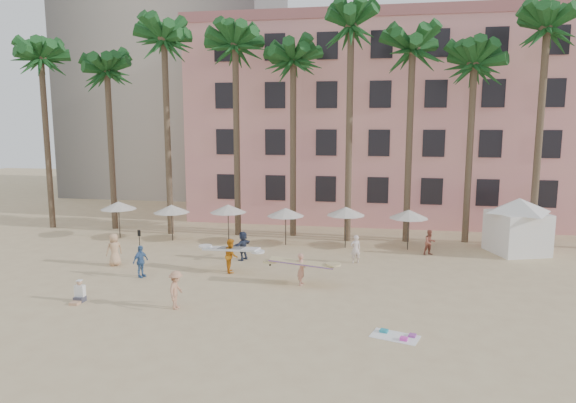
% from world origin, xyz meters
% --- Properties ---
extents(ground, '(120.00, 120.00, 0.00)m').
position_xyz_m(ground, '(0.00, 0.00, 0.00)').
color(ground, '#D1B789').
rests_on(ground, ground).
extents(pink_hotel, '(35.00, 14.00, 16.00)m').
position_xyz_m(pink_hotel, '(7.00, 26.00, 8.00)').
color(pink_hotel, '#FAA798').
rests_on(pink_hotel, ground).
extents(palm_row, '(44.40, 5.40, 16.30)m').
position_xyz_m(palm_row, '(0.51, 15.00, 12.97)').
color(palm_row, brown).
rests_on(palm_row, ground).
extents(umbrella_row, '(22.50, 2.70, 2.73)m').
position_xyz_m(umbrella_row, '(-3.00, 12.50, 2.33)').
color(umbrella_row, '#332B23').
rests_on(umbrella_row, ground).
extents(cabana, '(5.74, 5.74, 3.50)m').
position_xyz_m(cabana, '(13.71, 12.97, 2.07)').
color(cabana, white).
rests_on(cabana, ground).
extents(beach_towel, '(2.02, 1.49, 0.14)m').
position_xyz_m(beach_towel, '(5.88, -1.35, 0.03)').
color(beach_towel, white).
rests_on(beach_towel, ground).
extents(carrier_yellow, '(3.24, 0.76, 1.64)m').
position_xyz_m(carrier_yellow, '(1.30, 4.32, 0.94)').
color(carrier_yellow, tan).
rests_on(carrier_yellow, ground).
extents(carrier_white, '(3.33, 1.42, 1.86)m').
position_xyz_m(carrier_white, '(-2.84, 5.85, 0.99)').
color(carrier_white, orange).
rests_on(carrier_white, ground).
extents(beachgoers, '(19.11, 12.52, 1.88)m').
position_xyz_m(beachgoers, '(-2.95, 5.96, 0.87)').
color(beachgoers, tan).
rests_on(beachgoers, ground).
extents(paddle, '(0.18, 0.04, 2.23)m').
position_xyz_m(paddle, '(-8.06, 5.56, 1.41)').
color(paddle, black).
rests_on(paddle, ground).
extents(seated_man, '(0.45, 0.78, 1.01)m').
position_xyz_m(seated_man, '(-8.40, 0.05, 0.35)').
color(seated_man, '#3F3F4C').
rests_on(seated_man, ground).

